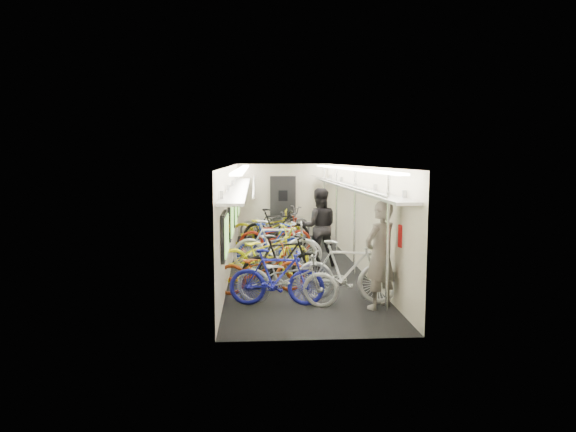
{
  "coord_description": "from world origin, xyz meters",
  "views": [
    {
      "loc": [
        -0.93,
        -12.02,
        2.56
      ],
      "look_at": [
        -0.11,
        0.63,
        1.15
      ],
      "focal_mm": 32.0,
      "sensor_mm": 36.0,
      "label": 1
    }
  ],
  "objects": [
    {
      "name": "bicycle_10",
      "position": [
        -0.6,
        2.74,
        0.56
      ],
      "size": [
        2.18,
        0.97,
        1.11
      ],
      "primitive_type": "imported",
      "rotation": [
        0.0,
        0.0,
        1.46
      ],
      "color": "gold",
      "rests_on": "ground"
    },
    {
      "name": "bicycle_0",
      "position": [
        -0.38,
        -3.21,
        0.48
      ],
      "size": [
        1.94,
        1.16,
        0.96
      ],
      "primitive_type": "imported",
      "rotation": [
        0.0,
        0.0,
        1.27
      ],
      "color": "#A9A9AD",
      "rests_on": "ground"
    },
    {
      "name": "bicycle_5",
      "position": [
        -0.47,
        -0.39,
        0.59
      ],
      "size": [
        1.96,
        0.56,
        1.18
      ],
      "primitive_type": "imported",
      "rotation": [
        0.0,
        0.0,
        1.58
      ],
      "color": "silver",
      "rests_on": "ground"
    },
    {
      "name": "train_car_shell",
      "position": [
        -0.36,
        0.71,
        1.66
      ],
      "size": [
        10.0,
        10.0,
        10.0
      ],
      "color": "black",
      "rests_on": "ground"
    },
    {
      "name": "bicycle_2",
      "position": [
        -0.83,
        -2.37,
        0.46
      ],
      "size": [
        1.84,
        0.95,
        0.92
      ],
      "primitive_type": "imported",
      "rotation": [
        0.0,
        0.0,
        1.77
      ],
      "color": "#8F340F",
      "rests_on": "ground"
    },
    {
      "name": "passenger_near",
      "position": [
        1.2,
        -3.51,
        0.93
      ],
      "size": [
        0.81,
        0.75,
        1.86
      ],
      "primitive_type": "imported",
      "rotation": [
        0.0,
        0.0,
        3.76
      ],
      "color": "gray",
      "rests_on": "ground"
    },
    {
      "name": "bicycle_7",
      "position": [
        -0.55,
        0.08,
        0.53
      ],
      "size": [
        1.82,
        1.13,
        1.06
      ],
      "primitive_type": "imported",
      "rotation": [
        0.0,
        0.0,
        1.96
      ],
      "color": "#1B2FA2",
      "rests_on": "ground"
    },
    {
      "name": "passenger_mid",
      "position": [
        0.61,
        0.15,
        0.94
      ],
      "size": [
        0.93,
        0.73,
        1.87
      ],
      "primitive_type": "imported",
      "rotation": [
        0.0,
        0.0,
        3.12
      ],
      "color": "black",
      "rests_on": "ground"
    },
    {
      "name": "bicycle_14",
      "position": [
        -0.16,
        3.79,
        0.55
      ],
      "size": [
        2.21,
        1.44,
        1.1
      ],
      "primitive_type": "imported",
      "rotation": [
        0.0,
        0.0,
        1.95
      ],
      "color": "#5D5C61",
      "rests_on": "ground"
    },
    {
      "name": "bicycle_4",
      "position": [
        -0.75,
        -1.24,
        0.56
      ],
      "size": [
        2.26,
        1.47,
        1.12
      ],
      "primitive_type": "imported",
      "rotation": [
        0.0,
        0.0,
        1.94
      ],
      "color": "yellow",
      "rests_on": "ground"
    },
    {
      "name": "bicycle_8",
      "position": [
        -0.39,
        1.57,
        0.51
      ],
      "size": [
        2.01,
        0.87,
        1.03
      ],
      "primitive_type": "imported",
      "rotation": [
        0.0,
        0.0,
        1.67
      ],
      "color": "maroon",
      "rests_on": "ground"
    },
    {
      "name": "bicycle_6",
      "position": [
        -0.4,
        -0.16,
        0.55
      ],
      "size": [
        2.13,
        0.89,
        1.09
      ],
      "primitive_type": "imported",
      "rotation": [
        0.0,
        0.0,
        1.49
      ],
      "color": "silver",
      "rests_on": "ground"
    },
    {
      "name": "backpack",
      "position": [
        1.61,
        -3.67,
        1.28
      ],
      "size": [
        0.28,
        0.19,
        0.38
      ],
      "primitive_type": "cube",
      "rotation": [
        0.0,
        0.0,
        0.21
      ],
      "color": "red",
      "rests_on": "passenger_near"
    },
    {
      "name": "bicycle_12",
      "position": [
        -0.52,
        3.78,
        0.49
      ],
      "size": [
        1.99,
        1.24,
        0.99
      ],
      "primitive_type": "imported",
      "rotation": [
        0.0,
        0.0,
        1.23
      ],
      "color": "slate",
      "rests_on": "ground"
    },
    {
      "name": "bicycle_9",
      "position": [
        -0.32,
        2.56,
        0.57
      ],
      "size": [
        1.96,
        0.76,
        1.15
      ],
      "primitive_type": "imported",
      "rotation": [
        0.0,
        0.0,
        1.46
      ],
      "color": "black",
      "rests_on": "ground"
    },
    {
      "name": "bicycle_3",
      "position": [
        -0.37,
        -1.91,
        0.53
      ],
      "size": [
        1.82,
        1.07,
        1.06
      ],
      "primitive_type": "imported",
      "rotation": [
        0.0,
        0.0,
        1.92
      ],
      "color": "black",
      "rests_on": "ground"
    },
    {
      "name": "bicycle_1",
      "position": [
        -0.56,
        -3.23,
        0.5
      ],
      "size": [
        1.71,
        0.65,
        1.01
      ],
      "primitive_type": "imported",
      "rotation": [
        0.0,
        0.0,
        1.46
      ],
      "color": "#1C1EA8",
      "rests_on": "ground"
    },
    {
      "name": "bicycle_11",
      "position": [
        0.69,
        -3.09,
        0.56
      ],
      "size": [
        1.92,
        1.04,
        1.11
      ],
      "primitive_type": "imported",
      "rotation": [
        0.0,
        0.0,
        1.28
      ],
      "color": "silver",
      "rests_on": "ground"
    }
  ]
}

